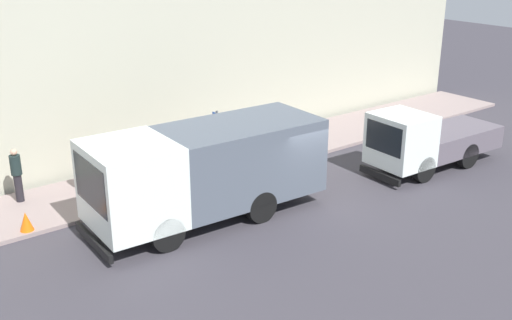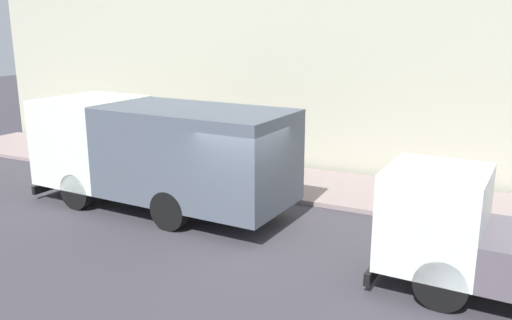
% 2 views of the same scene
% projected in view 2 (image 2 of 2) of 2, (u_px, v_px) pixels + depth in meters
% --- Properties ---
extents(ground, '(80.00, 80.00, 0.00)m').
position_uv_depth(ground, '(252.00, 243.00, 12.00)').
color(ground, '#3C3840').
extents(sidewalk, '(3.23, 30.00, 0.12)m').
position_uv_depth(sidewalk, '(322.00, 187.00, 15.99)').
color(sidewalk, gray).
rests_on(sidewalk, ground).
extents(large_utility_truck, '(2.87, 7.32, 2.81)m').
position_uv_depth(large_utility_truck, '(159.00, 150.00, 13.94)').
color(large_utility_truck, white).
rests_on(large_utility_truck, ground).
extents(small_flatbed_truck, '(2.15, 5.64, 2.27)m').
position_uv_depth(small_flatbed_truck, '(512.00, 246.00, 9.20)').
color(small_flatbed_truck, white).
rests_on(small_flatbed_truck, ground).
extents(pedestrian_walking, '(0.41, 0.41, 1.74)m').
position_uv_depth(pedestrian_walking, '(173.00, 137.00, 18.28)').
color(pedestrian_walking, black).
rests_on(pedestrian_walking, sidewalk).
extents(pedestrian_standing, '(0.40, 0.40, 1.74)m').
position_uv_depth(pedestrian_standing, '(140.00, 129.00, 19.69)').
color(pedestrian_standing, black).
rests_on(pedestrian_standing, sidewalk).
extents(pedestrian_third, '(0.38, 0.38, 1.66)m').
position_uv_depth(pedestrian_third, '(180.00, 145.00, 17.18)').
color(pedestrian_third, '#502F47').
rests_on(pedestrian_third, sidewalk).
extents(traffic_cone_orange, '(0.39, 0.39, 0.56)m').
position_uv_depth(traffic_cone_orange, '(89.00, 157.00, 18.19)').
color(traffic_cone_orange, orange).
rests_on(traffic_cone_orange, sidewalk).
extents(street_sign_post, '(0.44, 0.08, 2.34)m').
position_uv_depth(street_sign_post, '(267.00, 143.00, 15.15)').
color(street_sign_post, '#4C5156').
rests_on(street_sign_post, sidewalk).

